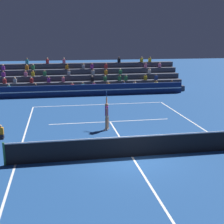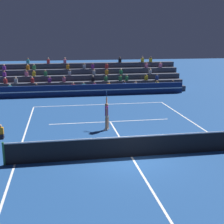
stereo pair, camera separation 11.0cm
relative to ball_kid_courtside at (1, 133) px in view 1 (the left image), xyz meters
name	(u,v)px [view 1 (the left image)]	position (x,y,z in m)	size (l,w,h in m)	color
ground_plane	(132,157)	(6.74, -3.94, -0.33)	(120.00, 120.00, 0.00)	navy
court_lines	(132,157)	(6.74, -3.94, -0.33)	(11.10, 23.90, 0.01)	white
tennis_net	(132,146)	(6.74, -3.94, 0.21)	(12.00, 0.10, 1.10)	#2D6B38
sponsor_banner_wall	(94,90)	(6.74, 12.07, 0.22)	(18.00, 0.26, 1.10)	navy
bleacher_stand	(89,80)	(6.73, 15.87, 0.69)	(19.54, 4.75, 3.38)	#383D4C
ball_kid_courtside	(1,133)	(0.00, 0.00, 0.00)	(0.30, 0.36, 0.84)	black
tennis_player	(107,115)	(6.23, 0.68, 0.65)	(0.39, 1.22, 2.39)	#9E7051
tennis_ball	(94,140)	(5.17, -1.28, -0.30)	(0.07, 0.07, 0.07)	#C6DB33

